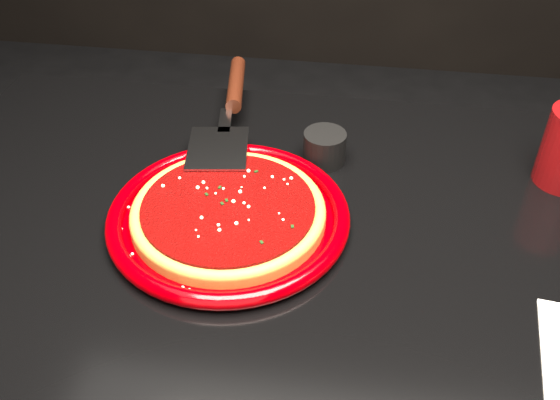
# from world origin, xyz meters

# --- Properties ---
(plate) EXTENTS (0.37, 0.37, 0.02)m
(plate) POSITION_xyz_m (-0.16, 0.07, 0.76)
(plate) COLOR #740002
(plate) RESTS_ON table
(pizza_crust) EXTENTS (0.30, 0.30, 0.01)m
(pizza_crust) POSITION_xyz_m (-0.16, 0.07, 0.76)
(pizza_crust) COLOR olive
(pizza_crust) RESTS_ON plate
(pizza_crust_rim) EXTENTS (0.30, 0.30, 0.02)m
(pizza_crust_rim) POSITION_xyz_m (-0.16, 0.07, 0.77)
(pizza_crust_rim) COLOR olive
(pizza_crust_rim) RESTS_ON plate
(pizza_sauce) EXTENTS (0.26, 0.26, 0.01)m
(pizza_sauce) POSITION_xyz_m (-0.16, 0.07, 0.77)
(pizza_sauce) COLOR #660504
(pizza_sauce) RESTS_ON plate
(parmesan_dusting) EXTENTS (0.21, 0.21, 0.01)m
(parmesan_dusting) POSITION_xyz_m (-0.16, 0.07, 0.78)
(parmesan_dusting) COLOR #F7EBC5
(parmesan_dusting) RESTS_ON plate
(basil_flecks) EXTENTS (0.19, 0.19, 0.00)m
(basil_flecks) POSITION_xyz_m (-0.16, 0.07, 0.78)
(basil_flecks) COLOR black
(basil_flecks) RESTS_ON plate
(pizza_server) EXTENTS (0.15, 0.36, 0.03)m
(pizza_server) POSITION_xyz_m (-0.20, 0.27, 0.79)
(pizza_server) COLOR #BBBDC3
(pizza_server) RESTS_ON plate
(ramekin) EXTENTS (0.07, 0.07, 0.05)m
(ramekin) POSITION_xyz_m (-0.05, 0.22, 0.77)
(ramekin) COLOR black
(ramekin) RESTS_ON table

